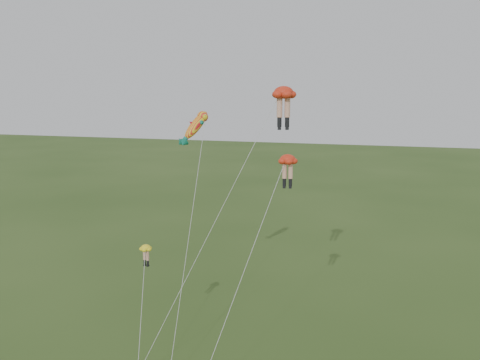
# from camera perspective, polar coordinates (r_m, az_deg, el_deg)

# --- Properties ---
(legs_kite_red_high) EXTENTS (9.10, 8.66, 18.82)m
(legs_kite_red_high) POSITION_cam_1_polar(r_m,az_deg,el_deg) (36.81, 4.53, 8.68)
(legs_kite_red_high) COLOR red
(legs_kite_red_high) RESTS_ON ground
(legs_kite_red_mid) EXTENTS (4.78, 8.15, 14.57)m
(legs_kite_red_mid) POSITION_cam_1_polar(r_m,az_deg,el_deg) (33.73, 4.89, 1.39)
(legs_kite_red_mid) COLOR red
(legs_kite_red_mid) RESTS_ON ground
(legs_kite_yellow) EXTENTS (3.09, 7.42, 7.96)m
(legs_kite_yellow) POSITION_cam_1_polar(r_m,az_deg,el_deg) (37.75, -10.06, -8.04)
(legs_kite_yellow) COLOR yellow
(legs_kite_yellow) RESTS_ON ground
(fish_kite) EXTENTS (2.79, 10.81, 17.17)m
(fish_kite) POSITION_cam_1_polar(r_m,az_deg,el_deg) (40.82, -4.73, 5.69)
(fish_kite) COLOR yellow
(fish_kite) RESTS_ON ground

